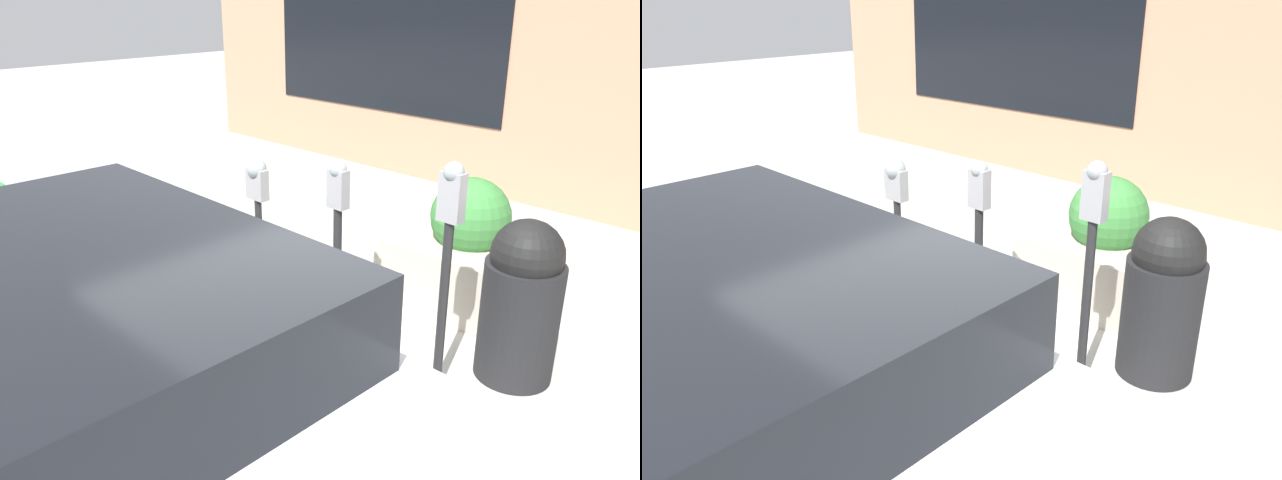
% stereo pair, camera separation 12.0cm
% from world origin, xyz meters
% --- Properties ---
extents(ground_plane, '(40.00, 40.00, 0.00)m').
position_xyz_m(ground_plane, '(0.00, 0.00, 0.00)').
color(ground_plane, '#ADAAA3').
extents(curb_strip, '(13.50, 0.16, 0.04)m').
position_xyz_m(curb_strip, '(0.00, 0.08, 0.02)').
color(curb_strip, '#338C47').
rests_on(curb_strip, ground_plane).
extents(building_facade, '(13.50, 0.17, 3.59)m').
position_xyz_m(building_facade, '(0.00, -4.47, 1.80)').
color(building_facade, tan).
rests_on(building_facade, ground_plane).
extents(parking_meter_nearest, '(0.15, 0.13, 1.62)m').
position_xyz_m(parking_meter_nearest, '(-0.90, -0.33, 1.10)').
color(parking_meter_nearest, '#232326').
rests_on(parking_meter_nearest, ground_plane).
extents(parking_meter_second, '(0.15, 0.13, 1.45)m').
position_xyz_m(parking_meter_second, '(0.03, -0.31, 0.97)').
color(parking_meter_second, '#232326').
rests_on(parking_meter_second, ground_plane).
extents(parking_meter_middle, '(0.20, 0.17, 1.30)m').
position_xyz_m(parking_meter_middle, '(0.92, -0.29, 0.97)').
color(parking_meter_middle, '#232326').
rests_on(parking_meter_middle, ground_plane).
extents(planter_box, '(1.27, 1.00, 1.12)m').
position_xyz_m(planter_box, '(-0.31, -1.59, 0.43)').
color(planter_box, '#B2A899').
rests_on(planter_box, ground_plane).
extents(parked_car_front, '(4.61, 2.05, 1.52)m').
position_xyz_m(parked_car_front, '(-0.19, 1.84, 0.81)').
color(parked_car_front, silver).
rests_on(parked_car_front, ground_plane).
extents(trash_bin, '(0.54, 0.54, 1.18)m').
position_xyz_m(trash_bin, '(-1.19, -0.84, 0.59)').
color(trash_bin, black).
rests_on(trash_bin, ground_plane).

